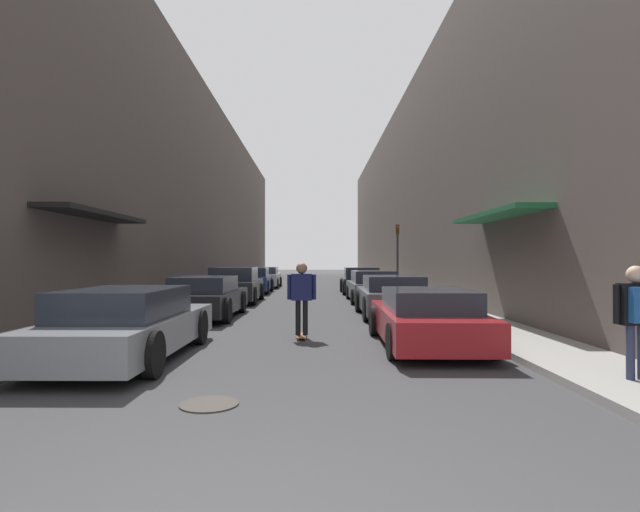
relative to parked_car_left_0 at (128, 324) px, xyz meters
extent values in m
plane|color=#38383A|center=(2.79, 17.29, -0.61)|extent=(126.92, 126.92, 0.00)
cube|color=gray|center=(-1.95, 23.06, -0.55)|extent=(1.80, 57.69, 0.12)
cube|color=gray|center=(7.53, 23.06, -0.55)|extent=(1.80, 57.69, 0.12)
cube|color=#564C47|center=(-4.85, 23.06, 5.18)|extent=(4.00, 57.69, 11.57)
cube|color=black|center=(-2.45, 4.31, 2.29)|extent=(1.00, 4.80, 0.12)
cube|color=#564C47|center=(10.43, 23.06, 5.11)|extent=(4.00, 57.69, 11.44)
cube|color=#1E6038|center=(8.03, 4.31, 2.29)|extent=(1.00, 4.80, 0.12)
cube|color=gray|center=(0.00, 0.07, -0.14)|extent=(1.90, 4.82, 0.56)
cube|color=#232833|center=(0.00, -0.17, 0.39)|extent=(1.64, 2.52, 0.49)
cylinder|color=black|center=(-0.90, 1.55, -0.26)|extent=(0.18, 0.70, 0.70)
cylinder|color=black|center=(0.90, 1.55, -0.26)|extent=(0.18, 0.70, 0.70)
cylinder|color=black|center=(-0.90, -1.42, -0.26)|extent=(0.18, 0.70, 0.70)
cylinder|color=black|center=(0.90, -1.42, -0.26)|extent=(0.18, 0.70, 0.70)
cube|color=black|center=(0.00, 6.22, -0.11)|extent=(1.86, 4.54, 0.60)
cube|color=#232833|center=(0.00, 6.00, 0.41)|extent=(1.60, 2.37, 0.44)
cylinder|color=black|center=(-0.87, 7.62, -0.25)|extent=(0.18, 0.71, 0.71)
cylinder|color=black|center=(0.86, 7.62, -0.25)|extent=(0.18, 0.71, 0.71)
cylinder|color=black|center=(-0.87, 4.83, -0.25)|extent=(0.18, 0.71, 0.71)
cylinder|color=black|center=(0.86, 4.83, -0.25)|extent=(0.18, 0.71, 0.71)
cube|color=#232326|center=(-0.03, 11.74, -0.07)|extent=(1.97, 4.51, 0.69)
cube|color=#232833|center=(-0.03, 11.51, 0.55)|extent=(1.71, 2.36, 0.55)
cylinder|color=black|center=(-0.96, 13.13, -0.25)|extent=(0.18, 0.71, 0.71)
cylinder|color=black|center=(0.90, 13.13, -0.25)|extent=(0.18, 0.71, 0.71)
cylinder|color=black|center=(-0.96, 10.35, -0.25)|extent=(0.18, 0.71, 0.71)
cylinder|color=black|center=(0.90, 10.35, -0.25)|extent=(0.18, 0.71, 0.71)
cube|color=navy|center=(0.00, 17.51, -0.06)|extent=(1.82, 4.29, 0.69)
cube|color=#232833|center=(0.00, 17.29, 0.50)|extent=(1.57, 2.25, 0.43)
cylinder|color=black|center=(-0.85, 18.82, -0.25)|extent=(0.18, 0.71, 0.71)
cylinder|color=black|center=(0.84, 18.82, -0.25)|extent=(0.18, 0.71, 0.71)
cylinder|color=black|center=(-0.85, 16.19, -0.25)|extent=(0.18, 0.71, 0.71)
cylinder|color=black|center=(0.84, 16.19, -0.25)|extent=(0.18, 0.71, 0.71)
cube|color=#B7B7BC|center=(0.08, 23.05, -0.10)|extent=(1.78, 4.82, 0.68)
cube|color=#232833|center=(0.08, 22.81, 0.46)|extent=(1.54, 2.51, 0.44)
cylinder|color=black|center=(-0.76, 24.53, -0.30)|extent=(0.18, 0.61, 0.61)
cylinder|color=black|center=(0.92, 24.53, -0.30)|extent=(0.18, 0.61, 0.61)
cylinder|color=black|center=(-0.76, 21.56, -0.30)|extent=(0.18, 0.61, 0.61)
cylinder|color=black|center=(0.92, 21.56, -0.30)|extent=(0.18, 0.61, 0.61)
cube|color=maroon|center=(5.46, 1.27, -0.15)|extent=(1.91, 4.50, 0.56)
cube|color=#232833|center=(5.46, 1.05, 0.34)|extent=(1.64, 2.36, 0.41)
cylinder|color=black|center=(4.59, 2.65, -0.29)|extent=(0.18, 0.64, 0.64)
cylinder|color=black|center=(6.34, 2.65, -0.29)|extent=(0.18, 0.64, 0.64)
cylinder|color=black|center=(4.59, -0.11, -0.29)|extent=(0.18, 0.64, 0.64)
cylinder|color=black|center=(6.34, -0.11, -0.29)|extent=(0.18, 0.64, 0.64)
cube|color=#515459|center=(5.59, 6.51, -0.10)|extent=(1.95, 4.26, 0.62)
cube|color=#232833|center=(5.59, 6.30, 0.42)|extent=(1.69, 2.23, 0.43)
cylinder|color=black|center=(4.68, 7.82, -0.25)|extent=(0.18, 0.72, 0.72)
cylinder|color=black|center=(6.51, 7.82, -0.25)|extent=(0.18, 0.72, 0.72)
cylinder|color=black|center=(4.68, 5.20, -0.25)|extent=(0.18, 0.72, 0.72)
cylinder|color=black|center=(6.51, 5.20, -0.25)|extent=(0.18, 0.72, 0.72)
cube|color=#515459|center=(5.63, 11.91, -0.12)|extent=(1.91, 4.51, 0.63)
cube|color=#232833|center=(5.63, 11.69, 0.43)|extent=(1.66, 2.35, 0.48)
cylinder|color=black|center=(4.71, 13.30, -0.31)|extent=(0.18, 0.60, 0.60)
cylinder|color=black|center=(6.55, 13.30, -0.31)|extent=(0.18, 0.60, 0.60)
cylinder|color=black|center=(4.71, 10.52, -0.31)|extent=(0.18, 0.60, 0.60)
cylinder|color=black|center=(6.55, 10.52, -0.31)|extent=(0.18, 0.60, 0.60)
cube|color=black|center=(5.61, 17.05, -0.11)|extent=(1.95, 3.95, 0.61)
cube|color=#232833|center=(5.61, 16.86, 0.47)|extent=(1.69, 2.07, 0.54)
cylinder|color=black|center=(4.68, 18.27, -0.25)|extent=(0.18, 0.71, 0.71)
cylinder|color=black|center=(6.53, 18.27, -0.25)|extent=(0.18, 0.71, 0.71)
cylinder|color=black|center=(4.68, 15.83, -0.25)|extent=(0.18, 0.71, 0.71)
cylinder|color=black|center=(6.53, 15.83, -0.25)|extent=(0.18, 0.71, 0.71)
cube|color=brown|center=(2.95, 2.29, -0.54)|extent=(0.20, 0.78, 0.02)
cylinder|color=beige|center=(2.88, 2.54, -0.58)|extent=(0.03, 0.06, 0.06)
cylinder|color=beige|center=(3.03, 2.54, -0.58)|extent=(0.03, 0.06, 0.06)
cylinder|color=beige|center=(2.88, 2.04, -0.58)|extent=(0.03, 0.06, 0.06)
cylinder|color=beige|center=(3.03, 2.04, -0.58)|extent=(0.03, 0.06, 0.06)
cylinder|color=black|center=(2.87, 2.29, -0.15)|extent=(0.11, 0.11, 0.76)
cylinder|color=black|center=(3.03, 2.29, -0.15)|extent=(0.11, 0.11, 0.76)
cube|color=#191E4C|center=(2.95, 2.29, 0.52)|extent=(0.45, 0.20, 0.58)
sphere|color=#8C664C|center=(2.95, 2.29, 0.93)|extent=(0.24, 0.24, 0.24)
cylinder|color=#191E4C|center=(2.68, 2.29, 0.52)|extent=(0.09, 0.09, 0.55)
cylinder|color=#191E4C|center=(3.22, 2.29, 0.52)|extent=(0.09, 0.09, 0.55)
cylinder|color=#332D28|center=(1.99, -2.74, -0.60)|extent=(0.70, 0.70, 0.02)
cylinder|color=#2D2D2D|center=(7.11, 14.64, 1.15)|extent=(0.10, 0.10, 3.26)
cube|color=#332D0F|center=(7.11, 14.64, 2.55)|extent=(0.16, 0.16, 0.45)
sphere|color=red|center=(7.11, 14.55, 2.67)|extent=(0.11, 0.11, 0.11)
cylinder|color=#2D3351|center=(7.47, -2.04, -0.12)|extent=(0.11, 0.11, 0.73)
cube|color=black|center=(7.55, -2.04, 0.52)|extent=(0.44, 0.20, 0.56)
sphere|color=beige|center=(7.55, -2.04, 0.92)|extent=(0.23, 0.23, 0.23)
cylinder|color=black|center=(7.29, -2.04, 0.52)|extent=(0.09, 0.09, 0.53)
camera|label=1|loc=(3.25, -8.68, 1.11)|focal=28.00mm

